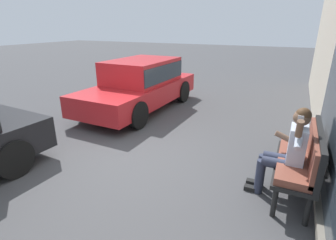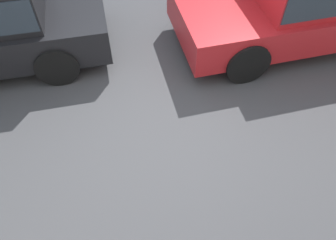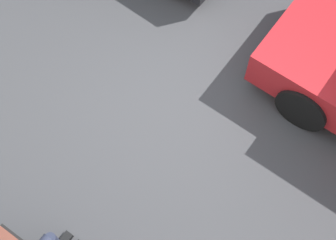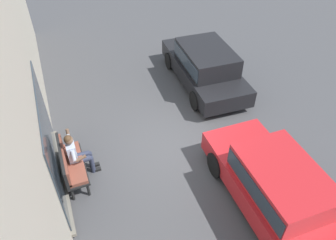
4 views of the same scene
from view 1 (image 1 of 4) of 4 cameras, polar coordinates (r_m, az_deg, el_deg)
ground_plane at (r=5.11m, az=-8.32°, el=-8.24°), size 60.00×60.00×0.00m
bench at (r=4.26m, az=27.45°, el=-7.26°), size 1.53×0.55×1.04m
person_on_phone at (r=4.08m, az=24.59°, el=-6.02°), size 0.73×0.74×1.38m
parked_car_near at (r=7.83m, az=-5.94°, el=8.11°), size 4.34×1.88×1.46m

